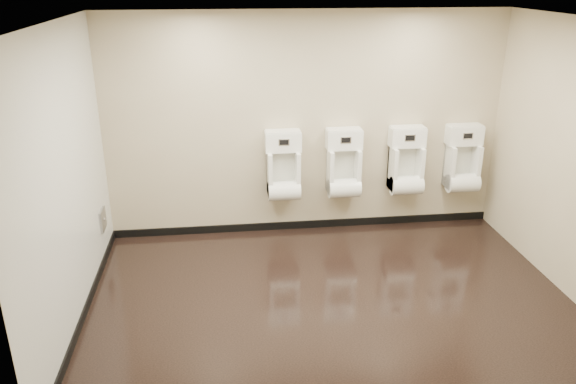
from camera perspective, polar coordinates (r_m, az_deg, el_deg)
name	(u,v)px	position (r m, az deg, el deg)	size (l,w,h in m)	color
ground	(330,297)	(6.03, 4.28, -10.63)	(5.00, 3.50, 0.00)	black
ceiling	(339,21)	(5.12, 5.18, 16.94)	(5.00, 3.50, 0.00)	white
back_wall	(306,126)	(7.06, 1.87, 6.72)	(5.00, 0.02, 2.80)	#B8AB8B
front_wall	(385,258)	(3.86, 9.85, -6.62)	(5.00, 0.02, 2.80)	#B8AB8B
left_wall	(65,183)	(5.50, -21.75, 0.82)	(0.02, 3.50, 2.80)	#B8AB8B
right_wall	(576,162)	(6.39, 27.24, 2.71)	(0.02, 3.50, 2.80)	#B8AB8B
tile_overlay_left	(65,183)	(5.50, -21.70, 0.82)	(0.01, 3.50, 2.80)	silver
skirting_back	(305,224)	(7.51, 1.76, -3.31)	(5.00, 0.02, 0.10)	black
skirting_left	(86,310)	(6.08, -19.88, -11.17)	(0.02, 3.50, 0.10)	black
access_panel	(103,219)	(6.91, -18.31, -2.67)	(0.04, 0.25, 0.25)	#9E9EA3
urinal_0	(283,171)	(7.03, -0.46, 2.19)	(0.46, 0.34, 0.86)	white
urinal_1	(344,168)	(7.16, 5.68, 2.43)	(0.46, 0.34, 0.86)	white
urinal_2	(406,166)	(7.38, 11.92, 2.64)	(0.46, 0.34, 0.86)	white
urinal_3	(463,163)	(7.65, 17.31, 2.80)	(0.46, 0.34, 0.86)	white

